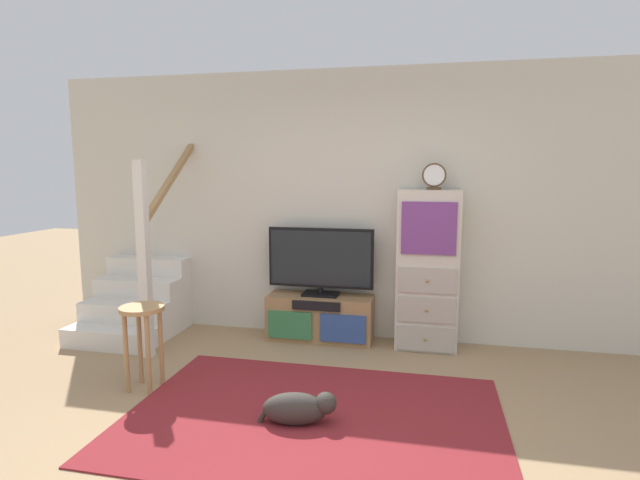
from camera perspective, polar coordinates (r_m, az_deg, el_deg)
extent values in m
plane|color=#997A56|center=(3.19, -3.45, -24.47)|extent=(20.00, 20.00, 0.00)
cube|color=beige|center=(5.12, 3.95, 3.93)|extent=(6.40, 0.12, 2.70)
cube|color=maroon|center=(3.69, -0.77, -19.53)|extent=(2.60, 1.80, 0.01)
cube|color=#997047|center=(5.12, 0.03, -8.83)|extent=(1.06, 0.36, 0.46)
cube|color=#337042|center=(5.02, -3.45, -9.65)|extent=(0.45, 0.02, 0.27)
cube|color=#2D4784|center=(4.90, 2.62, -10.06)|extent=(0.45, 0.02, 0.27)
cube|color=black|center=(4.89, -0.46, -7.53)|extent=(0.48, 0.02, 0.09)
cube|color=black|center=(5.08, 0.08, -6.17)|extent=(0.36, 0.22, 0.02)
cylinder|color=black|center=(5.07, 0.08, -5.71)|extent=(0.05, 0.05, 0.06)
cube|color=black|center=(5.00, 0.08, -2.04)|extent=(1.06, 0.05, 0.60)
cube|color=black|center=(4.97, 0.01, -2.10)|extent=(1.01, 0.01, 0.55)
cube|color=beige|center=(4.89, 12.15, -3.35)|extent=(0.58, 0.34, 1.53)
cube|color=#ADA497|center=(4.88, 11.91, -10.97)|extent=(0.53, 0.02, 0.24)
sphere|color=olive|center=(4.86, 11.91, -11.04)|extent=(0.03, 0.03, 0.03)
cube|color=#ADA497|center=(4.80, 12.01, -7.80)|extent=(0.53, 0.02, 0.24)
sphere|color=olive|center=(4.78, 12.01, -7.86)|extent=(0.03, 0.03, 0.03)
cube|color=#ADA497|center=(4.73, 12.11, -4.53)|extent=(0.53, 0.02, 0.24)
sphere|color=olive|center=(4.71, 12.11, -4.58)|extent=(0.03, 0.03, 0.03)
cube|color=#70387F|center=(4.65, 12.29, 1.30)|extent=(0.49, 0.02, 0.48)
cube|color=#4C3823|center=(4.78, 12.83, 5.75)|extent=(0.13, 0.08, 0.02)
cylinder|color=brown|center=(4.78, 12.87, 7.22)|extent=(0.22, 0.04, 0.22)
cylinder|color=silver|center=(4.75, 12.87, 7.22)|extent=(0.19, 0.01, 0.19)
cube|color=silver|center=(5.34, -22.89, -10.26)|extent=(0.90, 0.26, 0.19)
cube|color=silver|center=(5.52, -21.38, -8.57)|extent=(0.90, 0.26, 0.38)
cube|color=silver|center=(5.70, -19.98, -6.97)|extent=(0.90, 0.26, 0.57)
cube|color=silver|center=(5.89, -18.68, -5.48)|extent=(0.90, 0.26, 0.76)
cube|color=silver|center=(6.09, -17.46, -4.08)|extent=(0.90, 0.26, 0.95)
cube|color=silver|center=(4.77, -19.41, -2.25)|extent=(0.09, 0.09, 1.80)
cube|color=#9E7547|center=(5.27, -16.08, 7.57)|extent=(0.06, 1.33, 0.99)
cylinder|color=#A37A4C|center=(4.21, -21.20, -11.91)|extent=(0.04, 0.04, 0.63)
cylinder|color=#A37A4C|center=(4.12, -18.98, -12.28)|extent=(0.04, 0.04, 0.63)
cylinder|color=#A37A4C|center=(4.36, -19.83, -11.16)|extent=(0.04, 0.04, 0.63)
cylinder|color=#A37A4C|center=(4.27, -17.66, -11.49)|extent=(0.04, 0.04, 0.63)
cylinder|color=#A37A4C|center=(4.14, -19.63, -7.35)|extent=(0.34, 0.34, 0.03)
ellipsoid|color=#332D28|center=(3.58, -2.89, -18.64)|extent=(0.47, 0.27, 0.22)
sphere|color=#332D28|center=(3.54, 0.65, -18.08)|extent=(0.15, 0.15, 0.15)
cylinder|color=#332D28|center=(3.61, -6.37, -18.96)|extent=(0.10, 0.05, 0.16)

